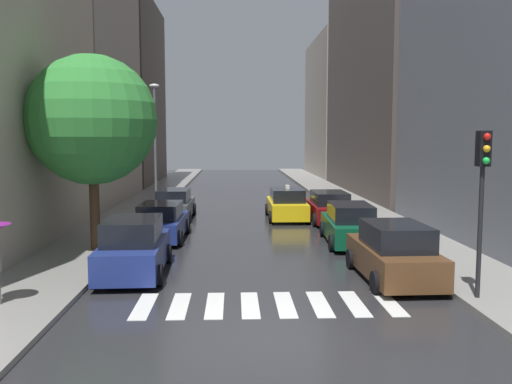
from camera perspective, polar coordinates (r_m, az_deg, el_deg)
ground_plane at (r=35.44m, az=-0.94°, el=-1.21°), size 28.00×72.00×0.04m
sidewalk_left at (r=35.86m, az=-11.39°, el=-1.08°), size 3.00×72.00×0.15m
sidewalk_right at (r=36.17m, az=9.41°, el=-0.99°), size 3.00×72.00×0.15m
crosswalk_stripes at (r=14.24m, az=1.22°, el=-11.72°), size 6.75×2.20×0.01m
building_left_mid at (r=37.43m, az=-18.48°, el=12.07°), size 6.00×13.61×17.16m
building_left_far at (r=51.92m, az=-13.82°, el=10.00°), size 6.00×14.71×16.52m
building_right_mid at (r=43.22m, az=14.16°, el=15.79°), size 6.00×21.21×23.87m
building_right_far at (r=61.15m, az=8.95°, el=8.68°), size 6.00×15.66×14.92m
parked_car_left_nearest at (r=17.45m, az=-12.68°, el=-5.78°), size 2.14×4.57×1.80m
parked_car_left_second at (r=23.10m, az=-9.88°, el=-3.15°), size 2.11×4.42×1.57m
parked_car_left_third at (r=28.81m, az=-8.58°, el=-1.35°), size 2.05×4.39×1.59m
parked_car_right_nearest at (r=16.89m, az=14.27°, el=-6.28°), size 2.15×4.47×1.75m
parked_car_right_second at (r=22.21m, az=9.78°, el=-3.43°), size 2.18×4.74×1.64m
parked_car_right_third at (r=27.79m, az=7.65°, el=-1.62°), size 2.07×4.70×1.56m
taxi_midroad at (r=28.50m, az=3.25°, el=-1.34°), size 2.08×4.47×1.81m
street_tree_left at (r=20.77m, az=-16.82°, el=7.22°), size 4.72×4.72×7.12m
traffic_light_right_corner at (r=14.91m, az=22.67°, el=1.48°), size 0.30×0.42×4.30m
lamp_post_left at (r=33.20m, az=-10.53°, el=5.75°), size 0.60×0.28×7.29m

